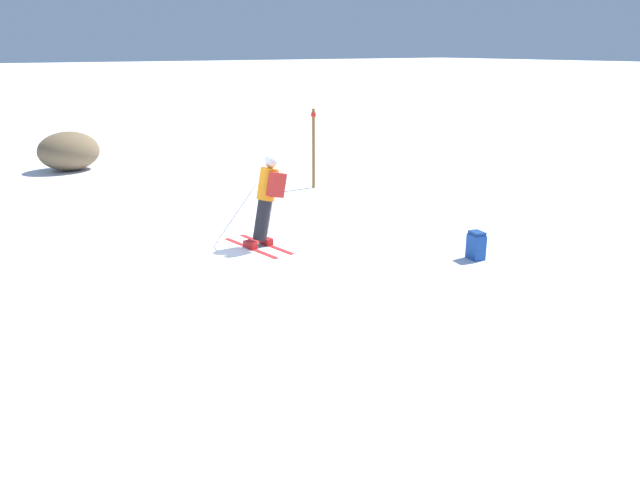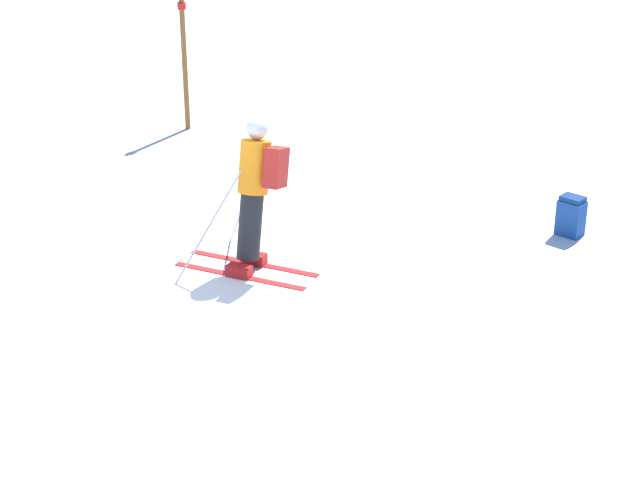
% 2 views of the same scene
% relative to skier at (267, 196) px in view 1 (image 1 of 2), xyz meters
% --- Properties ---
extents(ground_plane, '(300.00, 300.00, 0.00)m').
position_rel_skier_xyz_m(ground_plane, '(1.38, 0.00, -0.94)').
color(ground_plane, white).
extents(skier, '(1.28, 1.65, 1.72)m').
position_rel_skier_xyz_m(skier, '(0.00, 0.00, 0.00)').
color(skier, red).
rests_on(skier, ground).
extents(spare_backpack, '(0.27, 0.33, 0.50)m').
position_rel_skier_xyz_m(spare_backpack, '(-2.66, 2.73, -0.70)').
color(spare_backpack, '#194293').
rests_on(spare_backpack, ground).
extents(exposed_boulder_1, '(1.78, 1.52, 1.16)m').
position_rel_skier_xyz_m(exposed_boulder_1, '(1.41, -9.80, -0.36)').
color(exposed_boulder_1, brown).
rests_on(exposed_boulder_1, ground).
extents(trail_marker, '(0.13, 0.13, 2.06)m').
position_rel_skier_xyz_m(trail_marker, '(-3.42, -3.72, 0.19)').
color(trail_marker, brown).
rests_on(trail_marker, ground).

